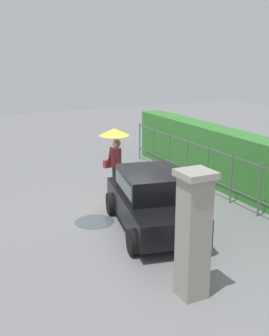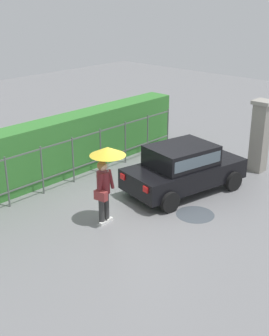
# 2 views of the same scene
# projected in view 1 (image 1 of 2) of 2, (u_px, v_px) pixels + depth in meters

# --- Properties ---
(ground_plane) EXTENTS (40.00, 40.00, 0.00)m
(ground_plane) POSITION_uv_depth(u_px,v_px,m) (125.00, 206.00, 12.42)
(ground_plane) COLOR slate
(car) EXTENTS (3.96, 2.47, 1.48)m
(car) POSITION_uv_depth(u_px,v_px,m) (152.00, 198.00, 10.73)
(car) COLOR black
(car) RESTS_ON ground
(pedestrian) EXTENTS (0.92, 0.92, 2.10)m
(pedestrian) POSITION_uv_depth(u_px,v_px,m) (115.00, 146.00, 13.19)
(pedestrian) COLOR #333333
(pedestrian) RESTS_ON ground
(gate_pillar) EXTENTS (0.60, 0.60, 2.42)m
(gate_pillar) POSITION_uv_depth(u_px,v_px,m) (193.00, 234.00, 7.61)
(gate_pillar) COLOR gray
(gate_pillar) RESTS_ON ground
(fence_section) EXTENTS (9.56, 0.05, 1.50)m
(fence_section) POSITION_uv_depth(u_px,v_px,m) (208.00, 167.00, 13.52)
(fence_section) COLOR #59605B
(fence_section) RESTS_ON ground
(hedge_row) EXTENTS (10.51, 0.90, 1.90)m
(hedge_row) POSITION_uv_depth(u_px,v_px,m) (228.00, 160.00, 13.83)
(hedge_row) COLOR #387F33
(hedge_row) RESTS_ON ground
(puddle_near) EXTENTS (1.05, 1.05, 0.00)m
(puddle_near) POSITION_uv_depth(u_px,v_px,m) (95.00, 222.00, 11.30)
(puddle_near) COLOR #4C545B
(puddle_near) RESTS_ON ground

